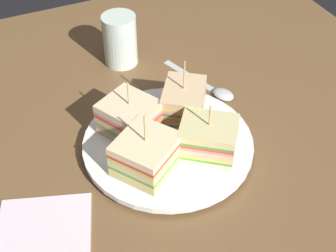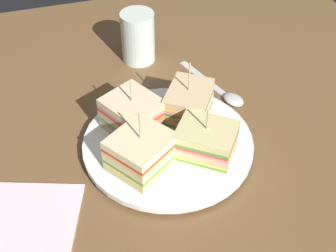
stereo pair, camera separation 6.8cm
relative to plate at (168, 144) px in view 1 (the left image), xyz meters
The scene contains 9 objects.
ground_plane 1.92cm from the plate, ahead, with size 96.91×95.42×1.80cm, color brown.
plate is the anchor object (origin of this frame).
sandwich_wedge_0 6.84cm from the plate, 132.41° to the left, with size 9.82×9.32×10.25cm.
sandwich_wedge_1 6.77cm from the plate, 136.82° to the right, with size 10.19×9.80×8.95cm.
sandwich_wedge_2 6.79cm from the plate, 53.90° to the right, with size 10.38×10.55×9.61cm.
sandwich_wedge_3 6.80cm from the plate, 43.61° to the left, with size 9.77×10.09×8.63cm.
spoon 15.82cm from the plate, 125.68° to the left, with size 15.61×7.13×1.00cm.
napkin 22.43cm from the plate, 68.50° to the right, with size 14.06×11.88×0.50cm, color silver.
drinking_glass 24.15cm from the plate, behind, with size 6.00×6.00×9.32cm.
Camera 1 is at (45.17, -20.60, 50.77)cm, focal length 50.98 mm.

